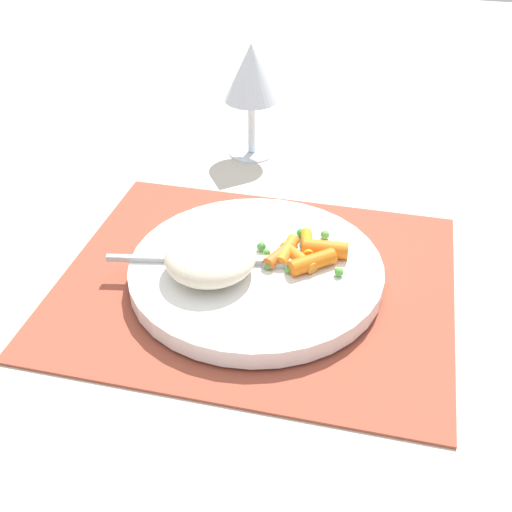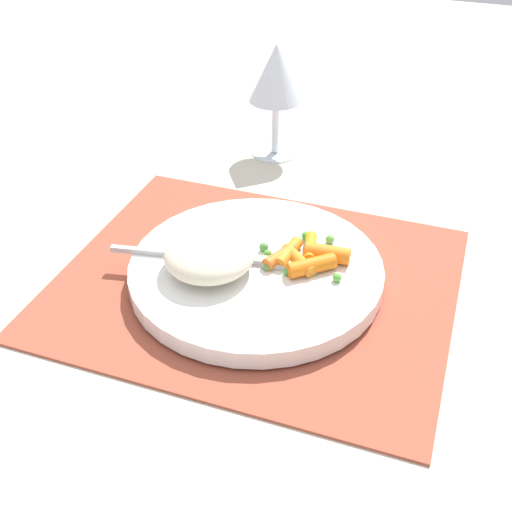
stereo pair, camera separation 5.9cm
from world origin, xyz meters
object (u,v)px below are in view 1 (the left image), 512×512
Objects in this scene: rice_mound at (211,256)px; carrot_portion at (306,254)px; fork at (227,261)px; wine_glass at (251,76)px; plate at (256,271)px.

rice_mound is 0.10m from carrot_portion.
fork is 1.31× the size of wine_glass.
plate is at bearing -158.03° from carrot_portion.
fork is (0.01, 0.02, -0.02)m from rice_mound.
wine_glass reaches higher than fork.
wine_glass is at bearing 114.53° from carrot_portion.
rice_mound is at bearing -83.80° from wine_glass.
plate is at bearing -75.46° from wine_glass.
wine_glass is at bearing 96.20° from rice_mound.
wine_glass is at bearing 98.82° from fork.
rice_mound reaches higher than carrot_portion.
fork reaches higher than plate.
rice_mound is 0.46× the size of fork.
fork is (-0.08, -0.02, -0.00)m from carrot_portion.
carrot_portion reaches higher than fork.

